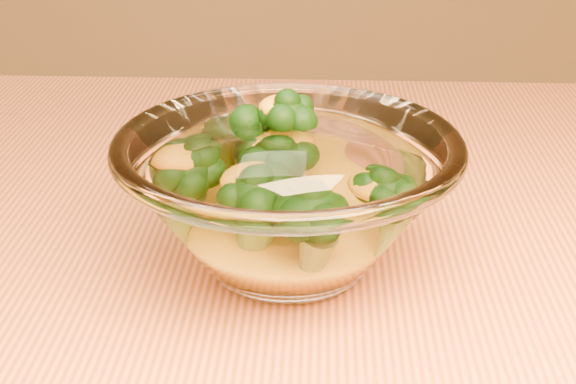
% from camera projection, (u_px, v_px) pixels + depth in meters
% --- Properties ---
extents(glass_bowl, '(0.20, 0.20, 0.09)m').
position_uv_depth(glass_bowl, '(288.00, 199.00, 0.47)').
color(glass_bowl, white).
rests_on(glass_bowl, table).
extents(cheese_sauce, '(0.10, 0.10, 0.03)m').
position_uv_depth(cheese_sauce, '(288.00, 227.00, 0.48)').
color(cheese_sauce, orange).
rests_on(cheese_sauce, glass_bowl).
extents(broccoli_heap, '(0.13, 0.13, 0.08)m').
position_uv_depth(broccoli_heap, '(268.00, 176.00, 0.47)').
color(broccoli_heap, black).
rests_on(broccoli_heap, cheese_sauce).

